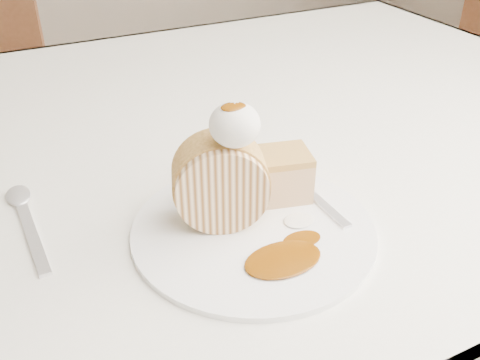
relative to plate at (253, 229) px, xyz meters
name	(u,v)px	position (x,y,z in m)	size (l,w,h in m)	color
table	(180,188)	(0.01, 0.24, -0.09)	(1.40, 0.90, 0.75)	white
plate	(253,229)	(0.00, 0.00, 0.00)	(0.24, 0.24, 0.01)	white
roulade_slice	(221,182)	(-0.02, 0.02, 0.05)	(0.09, 0.09, 0.05)	#FCDFAF
cake_chunk	(283,177)	(0.05, 0.04, 0.03)	(0.05, 0.05, 0.04)	tan
whipped_cream	(235,125)	(-0.01, 0.01, 0.11)	(0.05, 0.05, 0.04)	silver
caramel_drizzle	(233,101)	(-0.02, 0.01, 0.14)	(0.02, 0.02, 0.01)	#663304
caramel_pool	(283,259)	(0.00, -0.06, 0.01)	(0.08, 0.05, 0.00)	#663304
fork	(318,201)	(0.08, 0.01, 0.00)	(0.02, 0.14, 0.00)	silver
spoon	(33,237)	(-0.20, 0.09, 0.00)	(0.02, 0.15, 0.00)	silver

